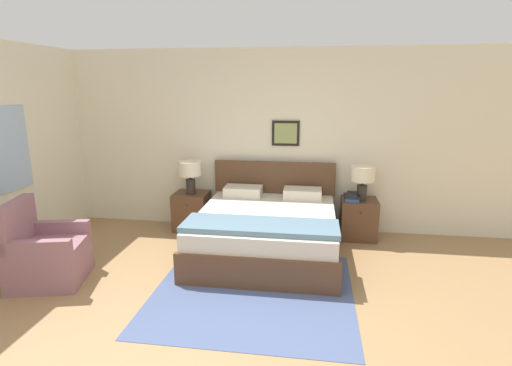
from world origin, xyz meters
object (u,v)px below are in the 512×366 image
Objects in this scene: armchair at (45,255)px; nightstand_near_window at (192,211)px; table_lamp_near_window at (190,171)px; table_lamp_by_door at (363,176)px; bed at (267,231)px; nightstand_by_door at (358,219)px.

armchair reaches higher than nightstand_near_window.
table_lamp_near_window is (1.08, 1.79, 0.58)m from armchair.
armchair is at bearing -152.93° from table_lamp_by_door.
armchair is (-2.27, -1.08, 0.00)m from bed.
table_lamp_by_door is (2.42, 0.00, 0.00)m from table_lamp_near_window.
nightstand_by_door is at bearing 103.61° from armchair.
bed is 1.41m from nightstand_by_door.
bed is 1.41m from nightstand_near_window.
nightstand_near_window is 1.17× the size of table_lamp_near_window.
bed reaches higher than nightstand_near_window.
table_lamp_by_door reaches higher than nightstand_by_door.
bed is 2.11× the size of armchair.
armchair is 3.92m from nightstand_by_door.
nightstand_by_door is (3.48, 1.81, -0.03)m from armchair.
table_lamp_by_door is at bearing -56.41° from nightstand_by_door.
nightstand_near_window is at bearing 179.35° from table_lamp_by_door.
nightstand_near_window and nightstand_by_door have the same top height.
bed is 1.51m from table_lamp_near_window.
table_lamp_by_door is at bearing 29.91° from bed.
armchair is 2.11m from nightstand_near_window.
table_lamp_near_window is 2.42m from table_lamp_by_door.
bed is at bearing 101.55° from armchair.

